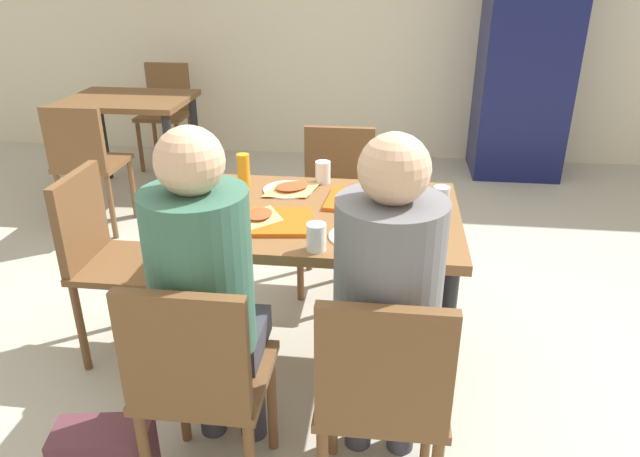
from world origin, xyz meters
name	(u,v)px	position (x,y,z in m)	size (l,w,h in m)	color
ground_plane	(320,364)	(0.00, 0.00, -0.01)	(10.00, 10.00, 0.02)	#B2AD9E
main_table	(320,234)	(0.00, 0.00, 0.65)	(1.13, 0.81, 0.75)	brown
chair_near_left	(199,378)	(-0.28, -0.79, 0.51)	(0.40, 0.40, 0.87)	brown
chair_near_right	(382,392)	(0.28, -0.79, 0.51)	(0.40, 0.40, 0.87)	brown
chair_far_side	(337,196)	(0.00, 0.79, 0.51)	(0.40, 0.40, 0.87)	brown
chair_left_end	(107,251)	(-0.95, 0.00, 0.51)	(0.40, 0.40, 0.87)	brown
person_in_red	(206,286)	(-0.28, -0.65, 0.76)	(0.32, 0.42, 1.28)	#383842
person_in_brown_jacket	(387,297)	(0.28, -0.65, 0.76)	(0.32, 0.42, 1.28)	#383842
tray_red_near	(265,222)	(-0.20, -0.14, 0.76)	(0.36, 0.26, 0.02)	#D85914
tray_red_far	(370,201)	(0.20, 0.12, 0.76)	(0.36, 0.26, 0.02)	#D85914
paper_plate_center	(288,190)	(-0.17, 0.22, 0.76)	(0.22, 0.22, 0.01)	white
paper_plate_near_edge	(358,236)	(0.17, -0.22, 0.76)	(0.22, 0.22, 0.01)	white
pizza_slice_a	(259,215)	(-0.22, -0.12, 0.78)	(0.17, 0.20, 0.02)	#DBAD60
pizza_slice_b	(371,197)	(0.20, 0.13, 0.78)	(0.24, 0.20, 0.02)	#C68C47
pizza_slice_c	(292,188)	(-0.15, 0.22, 0.77)	(0.27, 0.27, 0.02)	#DBAD60
pizza_slice_d	(357,234)	(0.16, -0.23, 0.77)	(0.19, 0.21, 0.02)	#C68C47
plastic_cup_a	(323,172)	(-0.03, 0.34, 0.80)	(0.07, 0.07, 0.10)	white
plastic_cup_b	(316,237)	(0.03, -0.34, 0.80)	(0.07, 0.07, 0.10)	white
plastic_cup_c	(215,190)	(-0.45, 0.06, 0.80)	(0.07, 0.07, 0.10)	white
soda_can	(441,201)	(0.48, 0.02, 0.81)	(0.07, 0.07, 0.12)	#B7BCC6
condiment_bottle	(244,172)	(-0.37, 0.22, 0.83)	(0.06, 0.06, 0.16)	orange
foil_bundle	(203,197)	(-0.48, -0.02, 0.80)	(0.10, 0.10, 0.10)	silver
drink_fridge	(526,59)	(1.32, 2.85, 0.95)	(0.70, 0.60, 1.90)	#14194C
background_table	(130,115)	(-1.67, 1.97, 0.62)	(0.90, 0.70, 0.75)	brown
background_chair_near	(86,159)	(-1.67, 1.24, 0.51)	(0.40, 0.40, 0.87)	brown
background_chair_far	(166,107)	(-1.67, 2.70, 0.51)	(0.40, 0.40, 0.87)	brown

